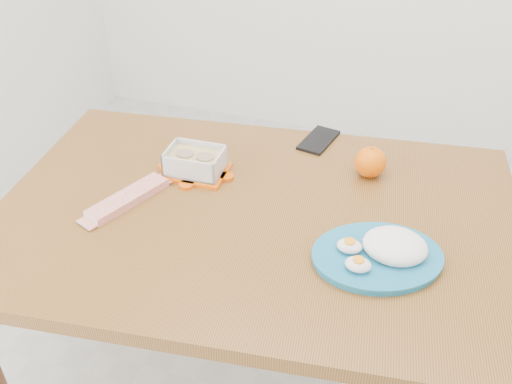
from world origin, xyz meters
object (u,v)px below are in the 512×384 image
(dining_table, at_px, (256,237))
(smartphone, at_px, (319,140))
(orange_fruit, at_px, (370,162))
(rice_plate, at_px, (383,251))
(food_container, at_px, (195,162))

(dining_table, xyz_separation_m, smartphone, (0.07, 0.40, 0.09))
(orange_fruit, height_order, rice_plate, orange_fruit)
(dining_table, bearing_deg, smartphone, 73.16)
(dining_table, height_order, food_container, food_container)
(orange_fruit, distance_m, smartphone, 0.23)
(smartphone, bearing_deg, orange_fruit, -27.22)
(food_container, distance_m, rice_plate, 0.58)
(dining_table, distance_m, smartphone, 0.41)
(smartphone, bearing_deg, food_container, -124.38)
(orange_fruit, distance_m, rice_plate, 0.35)
(rice_plate, bearing_deg, smartphone, 95.57)
(dining_table, relative_size, orange_fruit, 16.51)
(food_container, xyz_separation_m, rice_plate, (0.55, -0.20, -0.01))
(smartphone, bearing_deg, dining_table, -89.04)
(orange_fruit, xyz_separation_m, smartphone, (-0.18, 0.14, -0.04))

